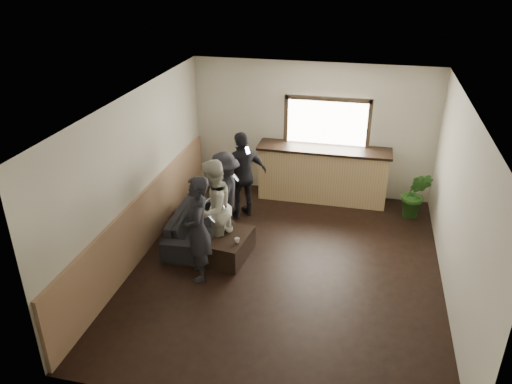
% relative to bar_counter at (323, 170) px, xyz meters
% --- Properties ---
extents(ground, '(5.00, 6.00, 0.01)m').
position_rel_bar_counter_xyz_m(ground, '(-0.30, -2.70, -0.64)').
color(ground, black).
extents(room_shell, '(5.01, 6.01, 2.80)m').
position_rel_bar_counter_xyz_m(room_shell, '(-1.04, -2.70, 0.83)').
color(room_shell, silver).
rests_on(room_shell, ground).
extents(bar_counter, '(2.70, 0.68, 2.13)m').
position_rel_bar_counter_xyz_m(bar_counter, '(0.00, 0.00, 0.00)').
color(bar_counter, tan).
rests_on(bar_counter, ground).
extents(sofa, '(0.82, 1.91, 0.55)m').
position_rel_bar_counter_xyz_m(sofa, '(-2.05, -2.12, -0.37)').
color(sofa, black).
rests_on(sofa, ground).
extents(coffee_table, '(0.64, 1.00, 0.42)m').
position_rel_bar_counter_xyz_m(coffee_table, '(-1.25, -2.62, -0.43)').
color(coffee_table, black).
rests_on(coffee_table, ground).
extents(cup_a, '(0.18, 0.18, 0.10)m').
position_rel_bar_counter_xyz_m(cup_a, '(-1.33, -2.48, -0.17)').
color(cup_a, silver).
rests_on(cup_a, coffee_table).
extents(cup_b, '(0.12, 0.12, 0.08)m').
position_rel_bar_counter_xyz_m(cup_b, '(-1.10, -2.79, -0.18)').
color(cup_b, silver).
rests_on(cup_b, coffee_table).
extents(potted_plant, '(0.61, 0.53, 0.98)m').
position_rel_bar_counter_xyz_m(potted_plant, '(1.85, -0.42, -0.15)').
color(potted_plant, '#2D6623').
rests_on(potted_plant, ground).
extents(person_a, '(0.59, 0.74, 1.75)m').
position_rel_bar_counter_xyz_m(person_a, '(-1.60, -3.26, 0.23)').
color(person_a, black).
rests_on(person_a, ground).
extents(person_b, '(0.82, 0.96, 1.72)m').
position_rel_bar_counter_xyz_m(person_b, '(-1.60, -2.53, 0.22)').
color(person_b, beige).
rests_on(person_b, ground).
extents(person_c, '(0.65, 1.05, 1.57)m').
position_rel_bar_counter_xyz_m(person_c, '(-1.60, -1.79, 0.14)').
color(person_c, black).
rests_on(person_c, ground).
extents(person_d, '(1.04, 0.98, 1.73)m').
position_rel_bar_counter_xyz_m(person_d, '(-1.44, -1.09, 0.22)').
color(person_d, black).
rests_on(person_d, ground).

